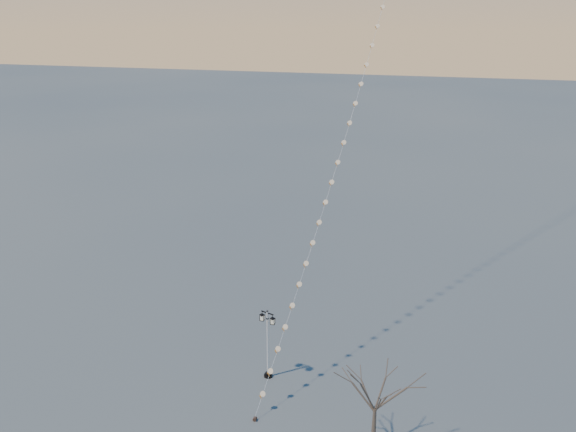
% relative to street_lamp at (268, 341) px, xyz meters
% --- Properties ---
extents(ground, '(300.00, 300.00, 0.00)m').
position_rel_street_lamp_xyz_m(ground, '(0.13, -3.47, -2.45)').
color(ground, '#545755').
rests_on(ground, ground).
extents(street_lamp, '(1.08, 0.64, 4.42)m').
position_rel_street_lamp_xyz_m(street_lamp, '(0.00, 0.00, 0.00)').
color(street_lamp, black).
rests_on(street_lamp, ground).
extents(bare_tree, '(2.70, 2.70, 4.48)m').
position_rel_street_lamp_xyz_m(bare_tree, '(6.66, -4.59, 0.66)').
color(bare_tree, brown).
rests_on(bare_tree, ground).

